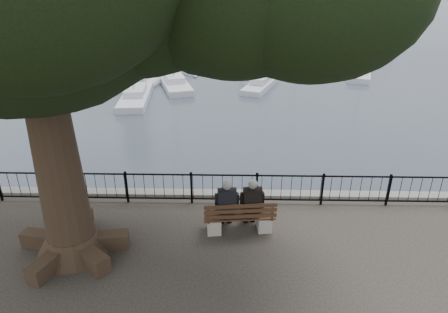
{
  "coord_description": "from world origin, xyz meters",
  "views": [
    {
      "loc": [
        0.25,
        -8.17,
        6.55
      ],
      "look_at": [
        0.0,
        2.5,
        1.6
      ],
      "focal_mm": 32.0,
      "sensor_mm": 36.0,
      "label": 1
    }
  ],
  "objects_px": {
    "person_left": "(226,206)",
    "lion_monument": "(246,15)",
    "bench": "(239,220)",
    "person_right": "(251,205)"
  },
  "relations": [
    {
      "from": "person_left",
      "to": "person_right",
      "type": "xyz_separation_m",
      "value": [
        0.68,
        0.07,
        0.0
      ]
    },
    {
      "from": "lion_monument",
      "to": "bench",
      "type": "bearing_deg",
      "value": -91.81
    },
    {
      "from": "bench",
      "to": "person_right",
      "type": "distance_m",
      "value": 0.52
    },
    {
      "from": "person_left",
      "to": "person_right",
      "type": "distance_m",
      "value": 0.68
    },
    {
      "from": "person_right",
      "to": "lion_monument",
      "type": "bearing_deg",
      "value": 88.56
    },
    {
      "from": "person_left",
      "to": "lion_monument",
      "type": "height_order",
      "value": "lion_monument"
    },
    {
      "from": "person_left",
      "to": "lion_monument",
      "type": "relative_size",
      "value": 0.19
    },
    {
      "from": "bench",
      "to": "person_right",
      "type": "relative_size",
      "value": 1.22
    },
    {
      "from": "person_left",
      "to": "person_right",
      "type": "height_order",
      "value": "same"
    },
    {
      "from": "lion_monument",
      "to": "person_right",
      "type": "bearing_deg",
      "value": -91.44
    }
  ]
}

